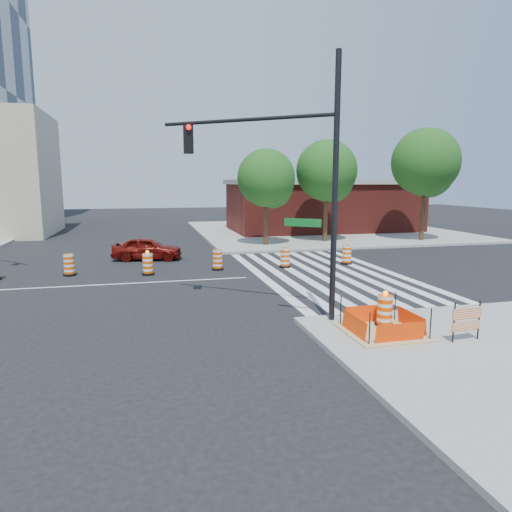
% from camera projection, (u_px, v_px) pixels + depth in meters
% --- Properties ---
extents(ground, '(120.00, 120.00, 0.00)m').
position_uv_depth(ground, '(86.00, 286.00, 19.51)').
color(ground, black).
rests_on(ground, ground).
extents(sidewalk_ne, '(22.00, 22.00, 0.15)m').
position_uv_depth(sidewalk_ne, '(322.00, 231.00, 40.98)').
color(sidewalk_ne, gray).
rests_on(sidewalk_ne, ground).
extents(crosswalk_east, '(6.75, 13.50, 0.01)m').
position_uv_depth(crosswalk_east, '(325.00, 273.00, 22.08)').
color(crosswalk_east, silver).
rests_on(crosswalk_east, ground).
extents(lane_centerline, '(14.00, 0.12, 0.01)m').
position_uv_depth(lane_centerline, '(86.00, 285.00, 19.51)').
color(lane_centerline, silver).
rests_on(lane_centerline, ground).
extents(excavation_pit, '(2.20, 2.20, 0.90)m').
position_uv_depth(excavation_pit, '(383.00, 330.00, 12.96)').
color(excavation_pit, tan).
rests_on(excavation_pit, ground).
extents(brick_storefront, '(16.50, 8.50, 4.60)m').
position_uv_depth(brick_storefront, '(323.00, 206.00, 40.62)').
color(brick_storefront, maroon).
rests_on(brick_storefront, ground).
extents(red_coupe, '(4.09, 2.18, 1.32)m').
position_uv_depth(red_coupe, '(147.00, 248.00, 25.88)').
color(red_coupe, '#620C08').
rests_on(red_coupe, ground).
extents(signal_pole_se, '(4.85, 3.80, 7.97)m').
position_uv_depth(signal_pole_se, '(283.00, 166.00, 14.12)').
color(signal_pole_se, black).
rests_on(signal_pole_se, ground).
extents(pit_drum, '(0.56, 0.56, 1.10)m').
position_uv_depth(pit_drum, '(385.00, 312.00, 13.40)').
color(pit_drum, black).
rests_on(pit_drum, ground).
extents(barricade, '(0.93, 0.12, 1.10)m').
position_uv_depth(barricade, '(467.00, 319.00, 12.20)').
color(barricade, '#DD4E04').
rests_on(barricade, ground).
extents(tree_north_c, '(3.88, 3.88, 6.60)m').
position_uv_depth(tree_north_c, '(267.00, 181.00, 30.58)').
color(tree_north_c, '#382314').
rests_on(tree_north_c, ground).
extents(tree_north_d, '(4.33, 4.33, 7.35)m').
position_uv_depth(tree_north_d, '(327.00, 174.00, 32.44)').
color(tree_north_d, '#382314').
rests_on(tree_north_d, ground).
extents(tree_north_e, '(4.85, 4.85, 8.25)m').
position_uv_depth(tree_north_e, '(426.00, 166.00, 32.98)').
color(tree_north_e, '#382314').
rests_on(tree_north_e, ground).
extents(median_drum_3, '(0.60, 0.60, 1.02)m').
position_uv_depth(median_drum_3, '(69.00, 266.00, 21.53)').
color(median_drum_3, black).
rests_on(median_drum_3, ground).
extents(median_drum_4, '(0.60, 0.60, 1.18)m').
position_uv_depth(median_drum_4, '(148.00, 265.00, 21.70)').
color(median_drum_4, black).
rests_on(median_drum_4, ground).
extents(median_drum_5, '(0.60, 0.60, 1.02)m').
position_uv_depth(median_drum_5, '(218.00, 260.00, 22.94)').
color(median_drum_5, black).
rests_on(median_drum_5, ground).
extents(median_drum_6, '(0.60, 0.60, 1.02)m').
position_uv_depth(median_drum_6, '(285.00, 258.00, 23.58)').
color(median_drum_6, black).
rests_on(median_drum_6, ground).
extents(median_drum_7, '(0.60, 0.60, 1.02)m').
position_uv_depth(median_drum_7, '(347.00, 255.00, 24.55)').
color(median_drum_7, black).
rests_on(median_drum_7, ground).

